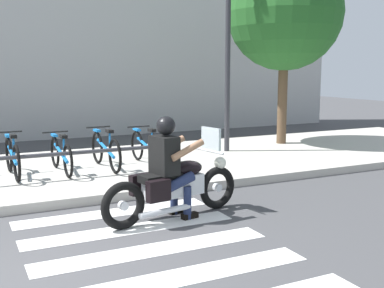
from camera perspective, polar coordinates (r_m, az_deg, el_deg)
ground_plane at (r=5.37m, az=-20.03°, el=-14.25°), size 48.00×48.00×0.00m
crosswalk_stripe_1 at (r=5.01m, az=-1.01°, el=-15.37°), size 2.80×0.40×0.01m
crosswalk_stripe_2 at (r=5.69m, az=-4.50°, el=-12.34°), size 2.80×0.40×0.01m
crosswalk_stripe_3 at (r=6.40m, az=-7.18°, el=-9.94°), size 2.80×0.40×0.01m
crosswalk_stripe_4 at (r=7.12m, az=-9.29°, el=-8.01°), size 2.80×0.40×0.01m
motorcycle at (r=6.69m, az=-2.11°, el=-4.98°), size 2.20×0.81×1.22m
rider at (r=6.57m, az=-2.71°, el=-1.96°), size 0.70×0.62×1.44m
bicycle_4 at (r=9.10m, az=-20.46°, el=-1.47°), size 0.48×1.62×0.79m
bicycle_5 at (r=9.22m, az=-15.23°, el=-1.22°), size 0.48×1.65×0.74m
bicycle_6 at (r=9.41m, az=-10.19°, el=-0.73°), size 0.48×1.74×0.78m
bicycle_7 at (r=9.67m, az=-5.37°, el=-0.44°), size 0.48×1.68×0.75m
street_lamp at (r=11.18m, az=4.28°, el=12.89°), size 0.28×0.28×4.74m
tree_near_rack at (r=12.59m, az=10.93°, el=14.97°), size 2.87×2.87×4.87m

